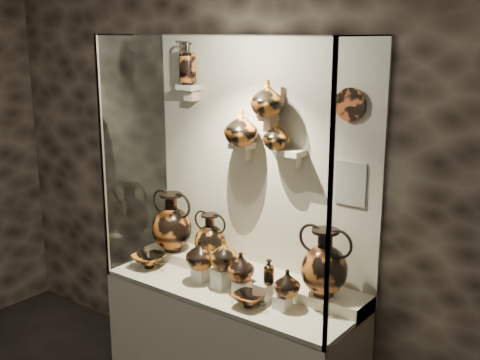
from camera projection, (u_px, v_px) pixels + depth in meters
The scene contains 36 objects.
wall_back at pixel (262, 161), 3.89m from camera, with size 5.00×0.02×3.20m, color black.
plinth at pixel (232, 348), 3.93m from camera, with size 1.70×0.60×0.80m, color beige.
front_tier at pixel (232, 289), 3.83m from camera, with size 1.68×0.58×0.03m, color beige.
rear_tier at pixel (248, 276), 3.96m from camera, with size 1.70×0.25×0.10m, color beige.
back_panel at pixel (262, 161), 3.89m from camera, with size 1.70×0.03×1.60m, color beige.
glass_front at pixel (199, 179), 3.42m from camera, with size 1.70×0.01×1.60m, color white.
glass_left at pixel (135, 153), 4.14m from camera, with size 0.01×0.60×1.60m, color white.
glass_right at pixel (358, 192), 3.14m from camera, with size 0.01×0.60×1.60m, color white.
glass_top at pixel (231, 35), 3.45m from camera, with size 1.70×0.60×0.01m, color white.
frame_post_left at pixel (103, 160), 3.92m from camera, with size 0.02×0.02×1.60m, color gray.
frame_post_right at pixel (330, 204), 2.92m from camera, with size 0.02×0.02×1.60m, color gray.
pedestal_a at pixel (201, 274), 3.91m from camera, with size 0.09×0.09×0.10m, color silver.
pedestal_b at pixel (221, 278), 3.81m from camera, with size 0.09×0.09×0.13m, color silver.
pedestal_c at pixel (242, 288), 3.71m from camera, with size 0.09×0.09×0.09m, color silver.
pedestal_d at pixel (263, 292), 3.61m from camera, with size 0.09×0.09×0.12m, color silver.
pedestal_e at pixel (283, 302), 3.53m from camera, with size 0.09×0.09×0.08m, color silver.
bracket_ul at pixel (189, 87), 4.05m from camera, with size 0.14×0.12×0.04m, color beige.
bracket_ca at pixel (242, 146), 3.86m from camera, with size 0.14×0.12×0.04m, color beige.
bracket_cb at pixel (268, 117), 3.70m from camera, with size 0.10×0.12×0.04m, color beige.
bracket_cc at pixel (292, 153), 3.64m from camera, with size 0.14×0.12×0.04m, color beige.
amphora_left at pixel (172, 222), 4.23m from camera, with size 0.34×0.34×0.42m, color #A1501E, non-canonical shape.
amphora_mid at pixel (210, 236), 4.08m from camera, with size 0.26×0.26×0.32m, color #BF6821, non-canonical shape.
amphora_right at pixel (324, 262), 3.51m from camera, with size 0.33×0.33×0.41m, color #A1501E, non-canonical shape.
jug_a at pixel (201, 254), 3.85m from camera, with size 0.19×0.19×0.20m, color #A1501E.
jug_b at pixel (224, 254), 3.77m from camera, with size 0.18×0.18×0.19m, color #BF6821.
jug_c at pixel (241, 266), 3.70m from camera, with size 0.17×0.17×0.18m, color #A1501E.
jug_e at pixel (287, 283), 3.50m from camera, with size 0.15×0.15×0.16m, color #A1501E.
lekythos_small at pixel (269, 270), 3.56m from camera, with size 0.08×0.08×0.17m, color #BF6821, non-canonical shape.
kylix_left at pixel (149, 260), 4.14m from camera, with size 0.28×0.24×0.11m, color #BF6821, non-canonical shape.
kylix_right at pixel (249, 299), 3.55m from camera, with size 0.24×0.21×0.10m, color #A1501E, non-canonical shape.
lekythos_tall at pixel (188, 61), 3.99m from camera, with size 0.12×0.12×0.31m, color #A1501E, non-canonical shape.
ovoid_vase_a at pixel (241, 127), 3.77m from camera, with size 0.22×0.22×0.23m, color #BF6821.
ovoid_vase_b at pixel (267, 98), 3.61m from camera, with size 0.21×0.21×0.22m, color #BF6821.
ovoid_vase_c at pixel (276, 135), 3.65m from camera, with size 0.16×0.16×0.17m, color #BF6821.
wall_plate at pixel (349, 105), 3.40m from camera, with size 0.19×0.19×0.02m, color #AC4B21.
info_placard at pixel (350, 184), 3.50m from camera, with size 0.19×0.01×0.26m, color beige.
Camera 1 is at (2.20, -0.61, 2.42)m, focal length 45.00 mm.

